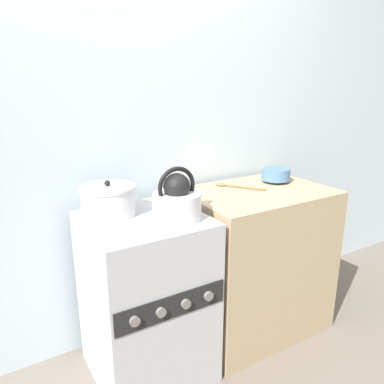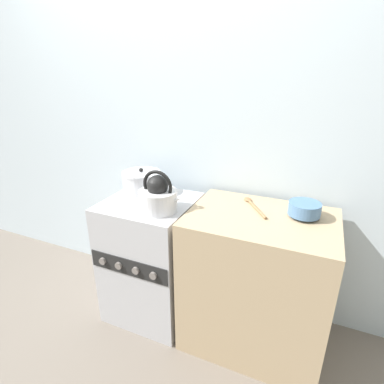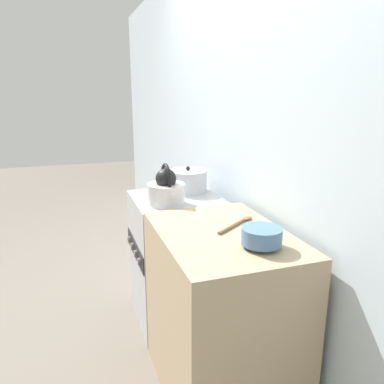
{
  "view_description": "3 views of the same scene",
  "coord_description": "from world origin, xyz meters",
  "px_view_note": "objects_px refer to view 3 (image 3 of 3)",
  "views": [
    {
      "loc": [
        -0.65,
        -1.24,
        1.45
      ],
      "look_at": [
        0.28,
        0.31,
        0.92
      ],
      "focal_mm": 35.0,
      "sensor_mm": 36.0,
      "label": 1
    },
    {
      "loc": [
        0.94,
        -1.22,
        1.6
      ],
      "look_at": [
        0.3,
        0.25,
        0.96
      ],
      "focal_mm": 28.0,
      "sensor_mm": 36.0,
      "label": 2
    },
    {
      "loc": [
        2.19,
        -0.36,
        1.49
      ],
      "look_at": [
        0.31,
        0.27,
        0.96
      ],
      "focal_mm": 35.0,
      "sensor_mm": 36.0,
      "label": 3
    }
  ],
  "objects_px": {
    "stove": "(177,258)",
    "kettle": "(166,190)",
    "cooking_pot": "(188,181)",
    "enamel_bowl": "(261,236)"
  },
  "relations": [
    {
      "from": "stove",
      "to": "kettle",
      "type": "relative_size",
      "value": 3.09
    },
    {
      "from": "kettle",
      "to": "enamel_bowl",
      "type": "distance_m",
      "value": 0.81
    },
    {
      "from": "stove",
      "to": "kettle",
      "type": "height_order",
      "value": "kettle"
    },
    {
      "from": "kettle",
      "to": "stove",
      "type": "bearing_deg",
      "value": 142.69
    },
    {
      "from": "enamel_bowl",
      "to": "stove",
      "type": "bearing_deg",
      "value": -173.66
    },
    {
      "from": "stove",
      "to": "enamel_bowl",
      "type": "relative_size",
      "value": 4.96
    },
    {
      "from": "enamel_bowl",
      "to": "cooking_pot",
      "type": "bearing_deg",
      "value": 179.0
    },
    {
      "from": "stove",
      "to": "cooking_pot",
      "type": "relative_size",
      "value": 3.25
    },
    {
      "from": "stove",
      "to": "kettle",
      "type": "distance_m",
      "value": 0.54
    },
    {
      "from": "cooking_pot",
      "to": "enamel_bowl",
      "type": "xyz_separation_m",
      "value": [
        1.04,
        -0.02,
        -0.0
      ]
    }
  ]
}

